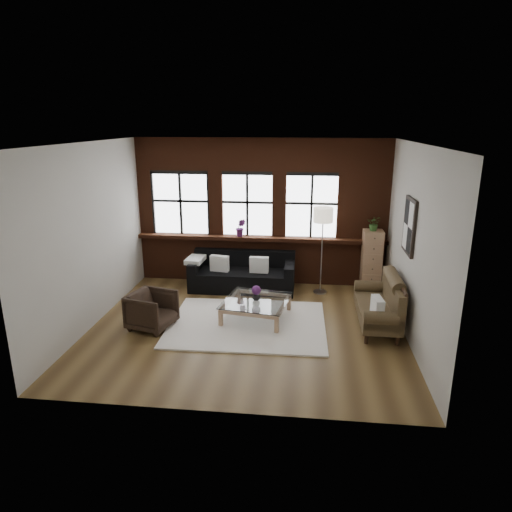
# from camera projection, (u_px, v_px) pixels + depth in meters

# --- Properties ---
(floor) EXTENTS (5.50, 5.50, 0.00)m
(floor) POSITION_uv_depth(u_px,v_px,m) (247.00, 327.00, 8.15)
(floor) COLOR #523A1E
(floor) RESTS_ON ground
(ceiling) EXTENTS (5.50, 5.50, 0.00)m
(ceiling) POSITION_uv_depth(u_px,v_px,m) (246.00, 143.00, 7.24)
(ceiling) COLOR white
(ceiling) RESTS_ON ground
(wall_back) EXTENTS (5.50, 0.00, 5.50)m
(wall_back) POSITION_uv_depth(u_px,v_px,m) (261.00, 212.00, 10.08)
(wall_back) COLOR #BAB7AD
(wall_back) RESTS_ON ground
(wall_front) EXTENTS (5.50, 0.00, 5.50)m
(wall_front) POSITION_uv_depth(u_px,v_px,m) (218.00, 294.00, 5.32)
(wall_front) COLOR #BAB7AD
(wall_front) RESTS_ON ground
(wall_left) EXTENTS (0.00, 5.00, 5.00)m
(wall_left) POSITION_uv_depth(u_px,v_px,m) (91.00, 236.00, 7.99)
(wall_left) COLOR #BAB7AD
(wall_left) RESTS_ON ground
(wall_right) EXTENTS (0.00, 5.00, 5.00)m
(wall_right) POSITION_uv_depth(u_px,v_px,m) (414.00, 245.00, 7.40)
(wall_right) COLOR #BAB7AD
(wall_right) RESTS_ON ground
(brick_backwall) EXTENTS (5.50, 0.12, 3.20)m
(brick_backwall) POSITION_uv_depth(u_px,v_px,m) (261.00, 213.00, 10.02)
(brick_backwall) COLOR #451F10
(brick_backwall) RESTS_ON floor
(sill_ledge) EXTENTS (5.50, 0.30, 0.08)m
(sill_ledge) POSITION_uv_depth(u_px,v_px,m) (260.00, 238.00, 10.09)
(sill_ledge) COLOR #451F10
(sill_ledge) RESTS_ON brick_backwall
(window_left) EXTENTS (1.38, 0.10, 1.50)m
(window_left) POSITION_uv_depth(u_px,v_px,m) (181.00, 204.00, 10.18)
(window_left) COLOR black
(window_left) RESTS_ON brick_backwall
(window_mid) EXTENTS (1.38, 0.10, 1.50)m
(window_mid) POSITION_uv_depth(u_px,v_px,m) (247.00, 205.00, 10.02)
(window_mid) COLOR black
(window_mid) RESTS_ON brick_backwall
(window_right) EXTENTS (1.38, 0.10, 1.50)m
(window_right) POSITION_uv_depth(u_px,v_px,m) (311.00, 207.00, 9.87)
(window_right) COLOR black
(window_right) RESTS_ON brick_backwall
(wall_poster) EXTENTS (0.05, 0.74, 0.94)m
(wall_poster) POSITION_uv_depth(u_px,v_px,m) (410.00, 226.00, 7.62)
(wall_poster) COLOR black
(wall_poster) RESTS_ON wall_right
(shag_rug) EXTENTS (2.83, 2.25, 0.03)m
(shag_rug) POSITION_uv_depth(u_px,v_px,m) (247.00, 324.00, 8.25)
(shag_rug) COLOR white
(shag_rug) RESTS_ON floor
(dark_sofa) EXTENTS (2.25, 0.91, 0.81)m
(dark_sofa) POSITION_uv_depth(u_px,v_px,m) (242.00, 271.00, 9.88)
(dark_sofa) COLOR black
(dark_sofa) RESTS_ON floor
(pillow_a) EXTENTS (0.42, 0.21, 0.34)m
(pillow_a) POSITION_uv_depth(u_px,v_px,m) (220.00, 263.00, 9.79)
(pillow_a) COLOR silver
(pillow_a) RESTS_ON dark_sofa
(pillow_b) EXTENTS (0.40, 0.15, 0.34)m
(pillow_b) POSITION_uv_depth(u_px,v_px,m) (259.00, 265.00, 9.69)
(pillow_b) COLOR silver
(pillow_b) RESTS_ON dark_sofa
(vintage_settee) EXTENTS (0.75, 1.69, 0.90)m
(vintage_settee) POSITION_uv_depth(u_px,v_px,m) (377.00, 302.00, 8.08)
(vintage_settee) COLOR #473720
(vintage_settee) RESTS_ON floor
(pillow_settee) EXTENTS (0.18, 0.39, 0.34)m
(pillow_settee) POSITION_uv_depth(u_px,v_px,m) (377.00, 307.00, 7.57)
(pillow_settee) COLOR silver
(pillow_settee) RESTS_ON vintage_settee
(armchair) EXTENTS (0.88, 0.87, 0.66)m
(armchair) POSITION_uv_depth(u_px,v_px,m) (152.00, 310.00, 8.03)
(armchair) COLOR black
(armchair) RESTS_ON floor
(coffee_table) EXTENTS (1.32, 1.32, 0.38)m
(coffee_table) POSITION_uv_depth(u_px,v_px,m) (256.00, 310.00, 8.44)
(coffee_table) COLOR #A17857
(coffee_table) RESTS_ON shag_rug
(vase) EXTENTS (0.17, 0.17, 0.16)m
(vase) POSITION_uv_depth(u_px,v_px,m) (256.00, 296.00, 8.36)
(vase) COLOR #B2B2B2
(vase) RESTS_ON coffee_table
(flowers) EXTENTS (0.17, 0.17, 0.17)m
(flowers) POSITION_uv_depth(u_px,v_px,m) (256.00, 290.00, 8.33)
(flowers) COLOR #5A2265
(flowers) RESTS_ON vase
(drawer_chest) EXTENTS (0.41, 0.41, 1.33)m
(drawer_chest) POSITION_uv_depth(u_px,v_px,m) (371.00, 261.00, 9.72)
(drawer_chest) COLOR #A17857
(drawer_chest) RESTS_ON floor
(potted_plant_top) EXTENTS (0.33, 0.30, 0.31)m
(potted_plant_top) POSITION_uv_depth(u_px,v_px,m) (374.00, 223.00, 9.49)
(potted_plant_top) COLOR #2D5923
(potted_plant_top) RESTS_ON drawer_chest
(floor_lamp) EXTENTS (0.40, 0.40, 1.99)m
(floor_lamp) POSITION_uv_depth(u_px,v_px,m) (322.00, 248.00, 9.50)
(floor_lamp) COLOR #A5A5A8
(floor_lamp) RESTS_ON floor
(sill_plant) EXTENTS (0.23, 0.18, 0.40)m
(sill_plant) POSITION_uv_depth(u_px,v_px,m) (241.00, 228.00, 10.04)
(sill_plant) COLOR #5A2265
(sill_plant) RESTS_ON sill_ledge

